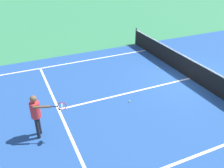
# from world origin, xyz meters

# --- Properties ---
(ground_plane) EXTENTS (60.00, 60.00, 0.00)m
(ground_plane) POSITION_xyz_m (0.00, 0.00, 0.00)
(ground_plane) COLOR #337F51
(court_surface_inbounds) EXTENTS (10.62, 24.40, 0.00)m
(court_surface_inbounds) POSITION_xyz_m (0.00, 0.00, 0.00)
(court_surface_inbounds) COLOR #234C93
(court_surface_inbounds) RESTS_ON ground_plane
(line_sideline_left) EXTENTS (0.10, 11.89, 0.01)m
(line_sideline_left) POSITION_xyz_m (-4.11, -5.95, 0.00)
(line_sideline_left) COLOR white
(line_sideline_left) RESTS_ON ground_plane
(line_service_near) EXTENTS (8.22, 0.10, 0.01)m
(line_service_near) POSITION_xyz_m (0.00, -6.40, 0.00)
(line_service_near) COLOR white
(line_service_near) RESTS_ON ground_plane
(line_center_service) EXTENTS (0.10, 6.40, 0.01)m
(line_center_service) POSITION_xyz_m (0.00, -3.20, 0.00)
(line_center_service) COLOR white
(line_center_service) RESTS_ON ground_plane
(net) EXTENTS (10.83, 0.09, 1.07)m
(net) POSITION_xyz_m (0.00, 0.00, 0.49)
(net) COLOR #33383D
(net) RESTS_ON ground_plane
(player_near) EXTENTS (0.78, 1.06, 1.56)m
(player_near) POSITION_xyz_m (1.25, -7.30, 0.96)
(player_near) COLOR black
(player_near) RESTS_ON ground_plane
(tennis_ball_mid_court) EXTENTS (0.07, 0.07, 0.07)m
(tennis_ball_mid_court) POSITION_xyz_m (0.64, -3.63, 0.03)
(tennis_ball_mid_court) COLOR #CCE033
(tennis_ball_mid_court) RESTS_ON ground_plane
(tennis_ball_near_net) EXTENTS (0.07, 0.07, 0.07)m
(tennis_ball_near_net) POSITION_xyz_m (-1.57, -0.80, 0.03)
(tennis_ball_near_net) COLOR #CCE033
(tennis_ball_near_net) RESTS_ON ground_plane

